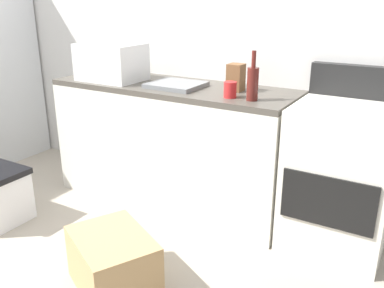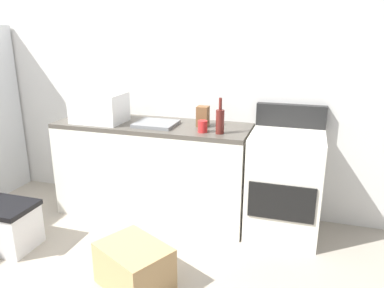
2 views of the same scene
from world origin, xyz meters
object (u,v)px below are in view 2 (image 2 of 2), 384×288
microwave (99,108)px  knife_block (203,116)px  storage_bin (7,226)px  coffee_mug (203,126)px  stove_oven (284,183)px  wine_bottle (220,121)px  cardboard_box_medium (134,266)px

microwave → knife_block: size_ratio=2.56×
microwave → storage_bin: size_ratio=1.00×
knife_block → storage_bin: 1.87m
microwave → knife_block: bearing=7.5°
coffee_mug → microwave: bearing=176.0°
stove_oven → wine_bottle: 0.78m
storage_bin → microwave: bearing=63.5°
wine_bottle → cardboard_box_medium: 1.31m
stove_oven → wine_bottle: (-0.54, -0.16, 0.54)m
stove_oven → storage_bin: stove_oven is taller
coffee_mug → knife_block: knife_block is taller
coffee_mug → storage_bin: (-1.44, -0.77, -0.76)m
microwave → storage_bin: microwave is taller
coffee_mug → knife_block: (-0.05, 0.20, 0.04)m
knife_block → cardboard_box_medium: (-0.17, -1.11, -0.83)m
storage_bin → wine_bottle: bearing=26.1°
microwave → knife_block: 0.97m
microwave → storage_bin: bearing=-116.5°
stove_oven → knife_block: stove_oven is taller
microwave → cardboard_box_medium: 1.54m
stove_oven → storage_bin: 2.34m
cardboard_box_medium → knife_block: bearing=81.1°
wine_bottle → microwave: bearing=176.6°
wine_bottle → storage_bin: 1.95m
coffee_mug → storage_bin: 1.80m
storage_bin → cardboard_box_medium: bearing=-6.5°
microwave → coffee_mug: microwave is taller
microwave → cardboard_box_medium: microwave is taller
knife_block → stove_oven: bearing=-3.1°
coffee_mug → storage_bin: size_ratio=0.22×
knife_block → cardboard_box_medium: knife_block is taller
knife_block → cardboard_box_medium: size_ratio=0.37×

